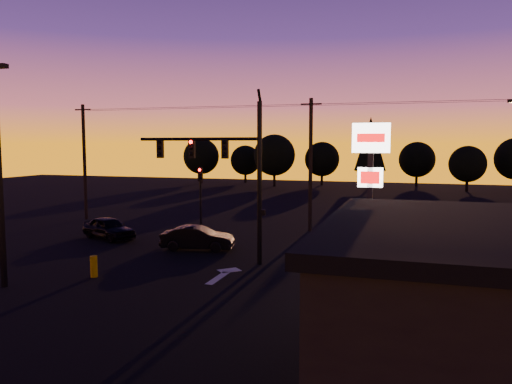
% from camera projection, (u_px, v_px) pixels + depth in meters
% --- Properties ---
extents(ground, '(120.00, 120.00, 0.00)m').
position_uv_depth(ground, '(199.00, 283.00, 21.42)').
color(ground, black).
rests_on(ground, ground).
extents(lane_arrow, '(1.20, 3.10, 0.01)m').
position_uv_depth(lane_arrow, '(224.00, 274.00, 22.85)').
color(lane_arrow, beige).
rests_on(lane_arrow, ground).
extents(traffic_signal_mast, '(6.79, 0.52, 8.58)m').
position_uv_depth(traffic_signal_mast, '(229.00, 164.00, 24.76)').
color(traffic_signal_mast, black).
rests_on(traffic_signal_mast, ground).
extents(secondary_signal, '(0.30, 0.31, 4.35)m').
position_uv_depth(secondary_signal, '(200.00, 190.00, 33.55)').
color(secondary_signal, black).
rests_on(secondary_signal, ground).
extents(pylon_sign, '(1.50, 0.28, 6.80)m').
position_uv_depth(pylon_sign, '(370.00, 170.00, 20.25)').
color(pylon_sign, black).
rests_on(pylon_sign, ground).
extents(utility_pole_0, '(1.40, 0.26, 9.00)m').
position_uv_depth(utility_pole_0, '(85.00, 161.00, 39.09)').
color(utility_pole_0, black).
rests_on(utility_pole_0, ground).
extents(utility_pole_1, '(1.40, 0.26, 9.00)m').
position_uv_depth(utility_pole_1, '(311.00, 164.00, 33.65)').
color(utility_pole_1, black).
rests_on(utility_pole_1, ground).
extents(power_wires, '(36.00, 1.22, 0.07)m').
position_uv_depth(power_wires, '(311.00, 105.00, 33.27)').
color(power_wires, black).
rests_on(power_wires, ground).
extents(bollard, '(0.32, 0.32, 0.96)m').
position_uv_depth(bollard, '(94.00, 266.00, 22.35)').
color(bollard, '#C5A900').
rests_on(bollard, ground).
extents(tree_0, '(5.36, 5.36, 6.74)m').
position_uv_depth(tree_0, '(201.00, 156.00, 75.09)').
color(tree_0, black).
rests_on(tree_0, ground).
extents(tree_1, '(4.54, 4.54, 5.71)m').
position_uv_depth(tree_1, '(245.00, 160.00, 76.19)').
color(tree_1, black).
rests_on(tree_1, ground).
extents(tree_2, '(5.77, 5.78, 7.26)m').
position_uv_depth(tree_2, '(274.00, 155.00, 69.54)').
color(tree_2, black).
rests_on(tree_2, ground).
extents(tree_3, '(4.95, 4.95, 6.22)m').
position_uv_depth(tree_3, '(322.00, 159.00, 71.58)').
color(tree_3, black).
rests_on(tree_3, ground).
extents(tree_4, '(4.18, 4.18, 9.50)m').
position_uv_depth(tree_4, '(370.00, 144.00, 66.41)').
color(tree_4, black).
rests_on(tree_4, ground).
extents(tree_5, '(4.95, 4.95, 6.22)m').
position_uv_depth(tree_5, '(417.00, 160.00, 69.55)').
color(tree_5, black).
rests_on(tree_5, ground).
extents(tree_6, '(4.54, 4.54, 5.71)m').
position_uv_depth(tree_6, '(468.00, 164.00, 62.08)').
color(tree_6, black).
rests_on(tree_6, ground).
extents(car_left, '(4.36, 3.09, 1.38)m').
position_uv_depth(car_left, '(109.00, 228.00, 31.31)').
color(car_left, black).
rests_on(car_left, ground).
extents(car_mid, '(4.28, 2.16, 1.35)m').
position_uv_depth(car_mid, '(198.00, 238.00, 28.06)').
color(car_mid, black).
rests_on(car_mid, ground).
extents(car_right, '(5.36, 3.14, 1.46)m').
position_uv_depth(car_right, '(381.00, 241.00, 27.00)').
color(car_right, black).
rests_on(car_right, ground).
extents(suv_parked, '(4.13, 5.89, 1.49)m').
position_uv_depth(suv_parked, '(448.00, 314.00, 15.29)').
color(suv_parked, black).
rests_on(suv_parked, ground).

